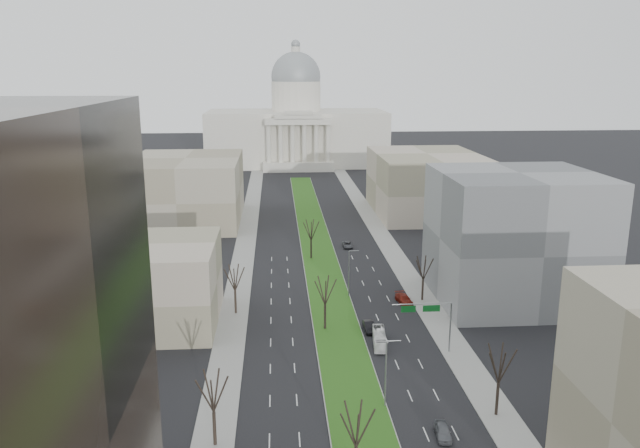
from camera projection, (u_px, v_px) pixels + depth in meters
name	position (u px, v px, depth m)	size (l,w,h in m)	color
ground	(320.00, 259.00, 142.44)	(600.00, 600.00, 0.00)	black
median	(320.00, 260.00, 141.43)	(8.00, 222.03, 0.20)	#999993
sidewalk_left	(237.00, 299.00, 116.99)	(5.00, 330.00, 0.15)	gray
sidewalk_right	(420.00, 295.00, 119.43)	(5.00, 330.00, 0.15)	gray
capitol	(296.00, 128.00, 283.37)	(80.00, 46.00, 55.00)	beige
building_beige_left	(139.00, 284.00, 104.57)	(26.00, 22.00, 14.00)	gray
building_grey_right	(514.00, 237.00, 114.81)	(28.00, 26.00, 24.00)	slate
building_far_left	(187.00, 190.00, 176.57)	(30.00, 40.00, 18.00)	gray
building_far_right	(426.00, 183.00, 186.28)	(30.00, 40.00, 18.00)	gray
tree_left_mid	(213.00, 390.00, 69.84)	(5.40, 5.40, 9.72)	black
tree_left_far	(235.00, 277.00, 108.61)	(5.28, 5.28, 9.50)	black
tree_right_mid	(500.00, 363.00, 76.07)	(5.52, 5.52, 9.94)	black
tree_right_far	(424.00, 267.00, 114.95)	(5.04, 5.04, 9.07)	black
tree_median_a	(356.00, 424.00, 63.15)	(5.40, 5.40, 9.72)	black
tree_median_b	(325.00, 290.00, 101.89)	(5.40, 5.40, 9.72)	black
tree_median_c	(311.00, 229.00, 140.62)	(5.40, 5.40, 9.72)	black
streetlamp_median_b	(386.00, 372.00, 78.60)	(1.90, 0.20, 9.16)	gray
streetlamp_median_c	(349.00, 273.00, 117.34)	(1.90, 0.20, 9.16)	gray
mast_arm_signs	(433.00, 315.00, 93.52)	(9.12, 0.24, 8.09)	gray
car_grey_near	(443.00, 431.00, 73.06)	(1.72, 4.26, 1.45)	#56585E
car_black	(369.00, 326.00, 102.85)	(1.60, 4.58, 1.51)	black
car_red	(404.00, 299.00, 115.08)	(2.17, 5.35, 1.55)	maroon
car_grey_far	(348.00, 245.00, 151.32)	(2.22, 4.82, 1.34)	#48494F
box_van	(379.00, 338.00, 97.52)	(1.83, 7.82, 2.18)	white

